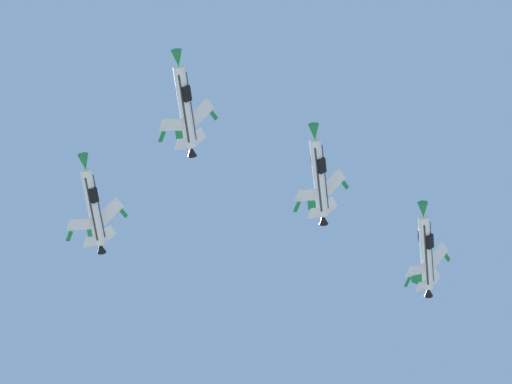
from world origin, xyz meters
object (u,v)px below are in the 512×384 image
fighter_jet_lead (185,105)px  fighter_jet_left_wing (319,176)px  fighter_jet_right_wing (93,205)px  fighter_jet_left_outer (426,251)px

fighter_jet_lead → fighter_jet_left_wing: bearing=-142.4°
fighter_jet_right_wing → fighter_jet_left_outer: fighter_jet_left_outer is taller
fighter_jet_right_wing → fighter_jet_left_wing: bearing=179.4°
fighter_jet_left_wing → fighter_jet_left_outer: (13.45, 15.80, 0.92)m
fighter_jet_lead → fighter_jet_right_wing: (-16.64, 12.47, 0.13)m
fighter_jet_left_wing → fighter_jet_right_wing: size_ratio=1.00×
fighter_jet_left_outer → fighter_jet_lead: bearing=41.0°
fighter_jet_right_wing → fighter_jet_left_outer: size_ratio=1.00×
fighter_jet_lead → fighter_jet_left_wing: fighter_jet_left_wing is taller
fighter_jet_lead → fighter_jet_left_wing: size_ratio=1.00×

